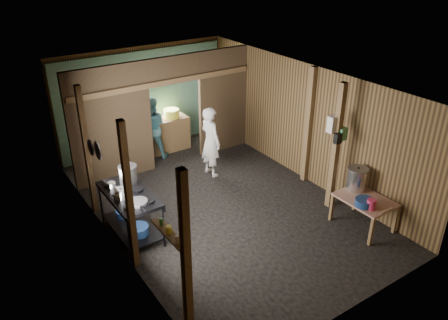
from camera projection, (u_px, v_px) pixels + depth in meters
floor at (219, 204)px, 9.14m from camera, size 4.50×7.00×0.00m
ceiling at (218, 81)px, 7.97m from camera, size 4.50×7.00×0.00m
wall_back at (142, 98)px, 11.15m from camera, size 4.50×0.00×2.60m
wall_front at (360, 238)px, 5.95m from camera, size 4.50×0.00×2.60m
wall_left at (106, 178)px, 7.43m from camera, size 0.00×7.00×2.60m
wall_right at (304, 123)px, 9.67m from camera, size 0.00×7.00×2.60m
partition_left at (111, 126)px, 9.53m from camera, size 1.85×0.10×2.60m
partition_right at (223, 101)px, 10.97m from camera, size 1.35×0.10×2.60m
partition_header at (173, 69)px, 9.86m from camera, size 1.30×0.10×0.60m
turquoise_panel at (144, 101)px, 11.13m from camera, size 4.40×0.06×2.50m
back_counter at (165, 135)px, 11.29m from camera, size 1.20×0.50×0.85m
wall_clock at (151, 74)px, 10.93m from camera, size 0.20×0.03×0.20m
post_left_a at (186, 261)px, 5.54m from camera, size 0.10×0.12×2.60m
post_left_b at (129, 198)px, 6.88m from camera, size 0.10×0.12×2.60m
post_left_c at (87, 152)px, 8.36m from camera, size 0.10×0.12×2.60m
post_right at (308, 126)px, 9.49m from camera, size 0.10×0.12×2.60m
post_free at (336, 148)px, 8.51m from camera, size 0.12×0.12×2.60m
cross_beam at (165, 82)px, 9.81m from camera, size 4.40×0.12×0.12m
pan_lid_big at (98, 150)px, 7.59m from camera, size 0.03×0.34×0.34m
pan_lid_small at (91, 148)px, 7.94m from camera, size 0.03×0.30×0.30m
wall_shelf at (169, 233)px, 5.88m from camera, size 0.14×0.80×0.03m
jar_white at (178, 239)px, 5.66m from camera, size 0.07×0.07×0.10m
jar_yellow at (169, 229)px, 5.85m from camera, size 0.08×0.08×0.10m
jar_green at (161, 221)px, 6.01m from camera, size 0.06×0.06×0.10m
bag_white at (334, 124)px, 8.33m from camera, size 0.22×0.15×0.32m
bag_green at (342, 134)px, 8.36m from camera, size 0.16×0.12×0.24m
bag_black at (338, 138)px, 8.30m from camera, size 0.14×0.10×0.20m
gas_range at (131, 214)px, 8.03m from camera, size 0.76×1.47×0.87m
prep_table at (363, 213)px, 8.31m from camera, size 0.74×1.02×0.60m
stove_pot_large at (128, 174)px, 8.14m from camera, size 0.46×0.46×0.35m
stove_pot_med at (121, 194)px, 7.65m from camera, size 0.23×0.23×0.20m
stove_saucepan at (112, 185)px, 8.00m from camera, size 0.16×0.16×0.10m
frying_pan at (138, 202)px, 7.51m from camera, size 0.38×0.58×0.08m
blue_tub_front at (138, 230)px, 7.90m from camera, size 0.38×0.38×0.16m
blue_tub_back at (124, 213)px, 8.42m from camera, size 0.30×0.30×0.12m
stock_pot at (357, 179)px, 8.40m from camera, size 0.45×0.45×0.46m
wash_basin at (365, 202)px, 7.94m from camera, size 0.45×0.45×0.13m
pink_bucket at (371, 204)px, 7.83m from camera, size 0.18×0.18×0.19m
knife at (387, 210)px, 7.82m from camera, size 0.30×0.04×0.01m
yellow_tub at (172, 113)px, 11.15m from camera, size 0.39×0.39×0.21m
red_cup at (154, 119)px, 10.93m from camera, size 0.12×0.12×0.14m
cook at (211, 142)px, 9.96m from camera, size 0.43×0.62×1.62m
worker_back at (151, 128)px, 10.75m from camera, size 0.94×0.85×1.56m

